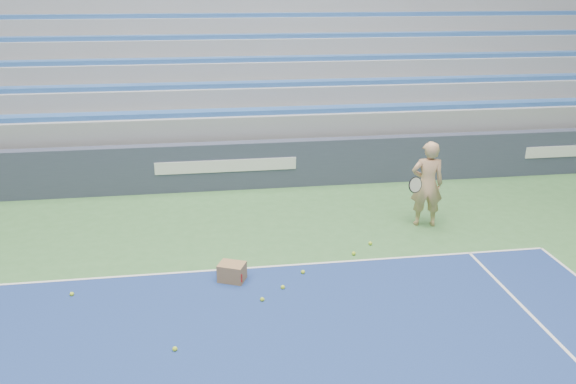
% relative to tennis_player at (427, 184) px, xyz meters
% --- Properties ---
extents(sponsor_barrier, '(30.00, 0.32, 1.10)m').
position_rel_tennis_player_xyz_m(sponsor_barrier, '(-3.77, 2.66, -0.31)').
color(sponsor_barrier, '#363D52').
rests_on(sponsor_barrier, ground).
extents(bleachers, '(31.00, 9.15, 7.30)m').
position_rel_tennis_player_xyz_m(bleachers, '(-3.77, 8.38, 1.50)').
color(bleachers, gray).
rests_on(bleachers, ground).
extents(tennis_player, '(0.95, 0.88, 1.71)m').
position_rel_tennis_player_xyz_m(tennis_player, '(0.00, 0.00, 0.00)').
color(tennis_player, tan).
rests_on(tennis_player, ground).
extents(ball_box, '(0.49, 0.45, 0.31)m').
position_rel_tennis_player_xyz_m(ball_box, '(-3.87, -1.71, -0.70)').
color(ball_box, olive).
rests_on(ball_box, ground).
extents(tennis_ball_0, '(0.07, 0.07, 0.07)m').
position_rel_tennis_player_xyz_m(tennis_ball_0, '(-6.32, -1.83, -0.82)').
color(tennis_ball_0, '#BEE32E').
rests_on(tennis_ball_0, ground).
extents(tennis_ball_1, '(0.07, 0.07, 0.07)m').
position_rel_tennis_player_xyz_m(tennis_ball_1, '(-3.09, -2.08, -0.82)').
color(tennis_ball_1, '#BEE32E').
rests_on(tennis_ball_1, ground).
extents(tennis_ball_2, '(0.07, 0.07, 0.07)m').
position_rel_tennis_player_xyz_m(tennis_ball_2, '(-2.70, -1.65, -0.82)').
color(tennis_ball_2, '#BEE32E').
rests_on(tennis_ball_2, ground).
extents(tennis_ball_3, '(0.07, 0.07, 0.07)m').
position_rel_tennis_player_xyz_m(tennis_ball_3, '(-3.45, -2.40, -0.82)').
color(tennis_ball_3, '#BEE32E').
rests_on(tennis_ball_3, ground).
extents(tennis_ball_4, '(0.07, 0.07, 0.07)m').
position_rel_tennis_player_xyz_m(tennis_ball_4, '(-1.70, -1.10, -0.82)').
color(tennis_ball_4, '#BEE32E').
rests_on(tennis_ball_4, ground).
extents(tennis_ball_5, '(0.07, 0.07, 0.07)m').
position_rel_tennis_player_xyz_m(tennis_ball_5, '(-4.70, -3.45, -0.82)').
color(tennis_ball_5, '#BEE32E').
rests_on(tennis_ball_5, ground).
extents(tennis_ball_6, '(0.07, 0.07, 0.07)m').
position_rel_tennis_player_xyz_m(tennis_ball_6, '(-1.30, -0.74, -0.82)').
color(tennis_ball_6, '#BEE32E').
rests_on(tennis_ball_6, ground).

